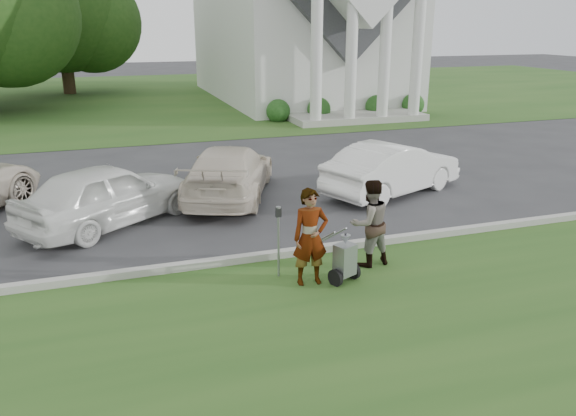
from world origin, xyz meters
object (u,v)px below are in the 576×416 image
person_left (310,238)px  person_right (370,224)px  parking_meter_near (278,233)px  car_d (393,168)px  car_b (108,194)px  car_c (229,172)px  tree_back (61,16)px  striping_cart (344,260)px

person_left → person_right: bearing=20.6°
parking_meter_near → car_d: 5.92m
car_d → person_right: bearing=123.8°
parking_meter_near → car_d: size_ratio=0.32×
car_b → car_c: car_b is taller
person_left → car_c: 5.44m
car_c → car_d: bearing=-171.6°
car_b → car_d: (7.13, 0.18, -0.02)m
person_right → car_c: size_ratio=0.35×
tree_back → car_d: 28.02m
person_left → tree_back: bearing=102.7°
tree_back → car_d: bearing=-71.3°
person_left → car_b: person_left is taller
tree_back → car_b: 26.80m
striping_cart → car_c: (-0.76, 5.57, 0.26)m
car_d → person_left: bearing=115.3°
striping_cart → car_c: bearing=74.9°
tree_back → car_b: size_ratio=2.34×
car_b → parking_meter_near: bearing=179.6°
tree_back → person_left: (4.97, -30.66, -3.88)m
striping_cart → person_left: person_left is taller
person_right → car_d: bearing=-130.5°
car_b → car_c: bearing=-104.4°
tree_back → striping_cart: size_ratio=8.75×
tree_back → striping_cart: (5.54, -30.80, -4.32)m
parking_meter_near → car_c: bearing=87.2°
striping_cart → parking_meter_near: parking_meter_near is taller
car_b → car_c: size_ratio=0.89×
car_d → tree_back: bearing=-4.1°
car_c → car_d: 4.25m
person_left → car_b: bearing=130.5°
tree_back → car_d: size_ratio=2.33×
parking_meter_near → car_b: bearing=126.0°
car_b → person_left: bearing=-179.3°
tree_back → car_c: (4.78, -25.23, -4.06)m
parking_meter_near → car_d: bearing=42.3°
person_left → person_right: size_ratio=1.04×
tree_back → person_left: 31.30m
tree_back → striping_cart: tree_back is taller
striping_cart → car_d: 5.66m
car_c → car_d: size_ratio=1.12×
parking_meter_near → car_b: car_b is taller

